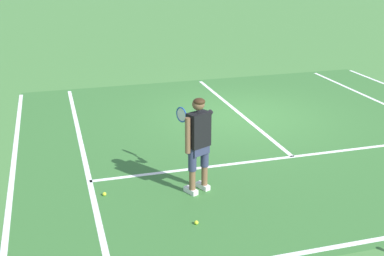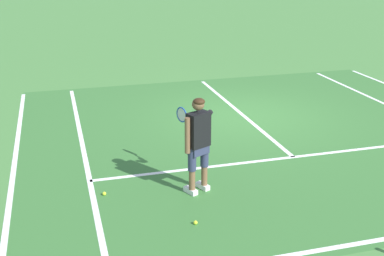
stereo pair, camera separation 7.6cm
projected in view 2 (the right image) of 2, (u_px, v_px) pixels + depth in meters
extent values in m
plane|color=#477F3D|center=(244.00, 116.00, 12.76)|extent=(80.00, 80.00, 0.00)
cube|color=#387033|center=(262.00, 131.00, 11.70)|extent=(10.98, 9.96, 0.00)
cube|color=white|center=(293.00, 157.00, 10.23)|extent=(8.23, 0.10, 0.01)
cube|color=white|center=(238.00, 111.00, 13.13)|extent=(0.10, 6.40, 0.01)
cube|color=white|center=(83.00, 149.00, 10.65)|extent=(0.10, 9.56, 0.01)
cube|color=white|center=(15.00, 156.00, 10.30)|extent=(0.10, 9.56, 0.01)
cube|color=white|center=(191.00, 191.00, 8.72)|extent=(0.21, 0.30, 0.09)
cube|color=white|center=(203.00, 186.00, 8.89)|extent=(0.21, 0.30, 0.09)
cylinder|color=brown|center=(192.00, 180.00, 8.61)|extent=(0.11, 0.11, 0.36)
cylinder|color=#2D3351|center=(192.00, 159.00, 8.48)|extent=(0.14, 0.14, 0.41)
cylinder|color=brown|center=(204.00, 175.00, 8.78)|extent=(0.11, 0.11, 0.36)
cylinder|color=#2D3351|center=(204.00, 155.00, 8.65)|extent=(0.14, 0.14, 0.41)
cube|color=#2D3351|center=(198.00, 148.00, 8.51)|extent=(0.39, 0.32, 0.20)
cube|color=black|center=(198.00, 130.00, 8.40)|extent=(0.44, 0.36, 0.60)
cylinder|color=brown|center=(187.00, 136.00, 8.27)|extent=(0.09, 0.09, 0.62)
cylinder|color=black|center=(207.00, 117.00, 8.57)|extent=(0.19, 0.28, 0.29)
cylinder|color=brown|center=(201.00, 121.00, 8.79)|extent=(0.19, 0.30, 0.14)
sphere|color=brown|center=(198.00, 104.00, 8.25)|extent=(0.21, 0.21, 0.21)
ellipsoid|color=#382314|center=(199.00, 102.00, 8.22)|extent=(0.26, 0.26, 0.12)
cylinder|color=#232326|center=(193.00, 119.00, 8.97)|extent=(0.11, 0.20, 0.03)
cylinder|color=#1E479E|center=(188.00, 117.00, 9.08)|extent=(0.06, 0.10, 0.02)
torus|color=#1E479E|center=(182.00, 115.00, 9.22)|extent=(0.14, 0.28, 0.30)
cylinder|color=silver|center=(182.00, 115.00, 9.22)|extent=(0.11, 0.23, 0.25)
sphere|color=#CCE02D|center=(104.00, 194.00, 8.64)|extent=(0.07, 0.07, 0.07)
sphere|color=#CCE02D|center=(195.00, 223.00, 7.73)|extent=(0.07, 0.07, 0.07)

